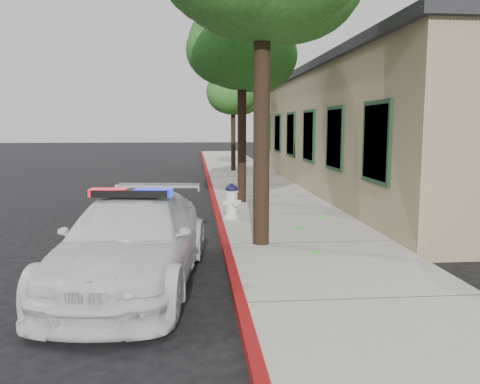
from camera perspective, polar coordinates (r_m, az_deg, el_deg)
name	(u,v)px	position (r m, az deg, el deg)	size (l,w,h in m)	color
ground	(223,252)	(9.08, -2.00, -6.94)	(120.00, 120.00, 0.00)	black
sidewalk	(281,217)	(12.16, 4.76, -2.86)	(3.20, 60.00, 0.15)	gray
red_curb	(218,218)	(11.99, -2.52, -2.96)	(0.14, 60.00, 0.16)	maroon
clapboard_building	(391,130)	(19.17, 16.92, 6.84)	(7.30, 20.89, 4.24)	#958261
police_car	(133,241)	(7.30, -12.23, -5.52)	(2.26, 4.58, 1.40)	silver
fire_hydrant	(232,201)	(11.48, -0.97, -1.02)	(0.47, 0.41, 0.81)	white
street_tree_mid	(242,49)	(14.06, 0.27, 16.09)	(3.10, 2.92, 5.57)	black
street_tree_far	(234,94)	(23.76, -0.71, 11.14)	(2.62, 2.55, 4.77)	black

